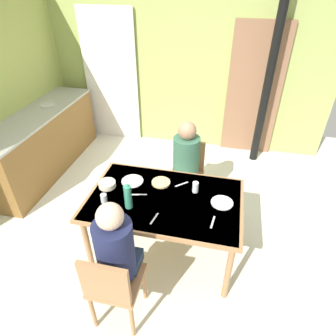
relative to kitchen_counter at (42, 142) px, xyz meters
name	(u,v)px	position (x,y,z in m)	size (l,w,h in m)	color
ground_plane	(145,235)	(1.84, -0.99, -0.45)	(6.05, 6.05, 0.00)	silver
wall_back	(183,69)	(1.84, 1.33, 0.81)	(4.54, 0.10, 2.53)	#9BAB5A
door_wooden	(253,92)	(2.95, 1.25, 0.55)	(0.80, 0.05, 2.00)	#895F44
stove_pipe_column	(268,81)	(3.10, 0.98, 0.81)	(0.12, 0.12, 2.53)	black
curtain_panel	(111,78)	(0.65, 1.23, 0.61)	(0.90, 0.03, 2.12)	white
kitchen_counter	(42,142)	(0.00, 0.00, 0.00)	(0.61, 2.19, 0.91)	brown
dining_table	(165,204)	(2.12, -1.15, 0.22)	(1.47, 0.94, 0.74)	#A37249
chair_near_diner	(113,285)	(1.90, -1.97, 0.05)	(0.40, 0.40, 0.87)	#A37249
chair_far_diner	(187,172)	(2.21, -0.33, 0.05)	(0.40, 0.40, 0.87)	#A37249
person_near_diner	(116,247)	(1.90, -1.84, 0.33)	(0.30, 0.37, 0.77)	#1D2D46
person_far_diner	(186,158)	(2.21, -0.47, 0.33)	(0.30, 0.37, 0.77)	#325C53
water_bottle_green_near	(128,196)	(1.83, -1.34, 0.42)	(0.07, 0.07, 0.27)	#378D6C
serving_bowl_center	(107,184)	(1.52, -1.10, 0.32)	(0.17, 0.17, 0.06)	#F2E5C4
dinner_plate_near_left	(222,203)	(2.66, -1.10, 0.30)	(0.21, 0.21, 0.01)	white
dinner_plate_near_right	(132,181)	(1.74, -0.97, 0.30)	(0.22, 0.22, 0.01)	white
drinking_glass_by_near_diner	(104,198)	(1.58, -1.33, 0.34)	(0.06, 0.06, 0.09)	silver
drinking_glass_by_far_diner	(195,187)	(2.39, -0.99, 0.34)	(0.06, 0.06, 0.11)	silver
drinking_glass_spare_center	(121,217)	(1.82, -1.52, 0.33)	(0.06, 0.06, 0.09)	silver
bread_plate_sliced	(161,182)	(2.03, -0.93, 0.30)	(0.19, 0.19, 0.02)	#DBB77A
cutlery_knife_near	(154,219)	(2.10, -1.44, 0.29)	(0.15, 0.02, 0.00)	silver
cutlery_fork_near	(213,222)	(2.60, -1.37, 0.29)	(0.15, 0.02, 0.00)	silver
cutlery_knife_far	(182,184)	(2.24, -0.90, 0.29)	(0.15, 0.02, 0.00)	silver
cutlery_fork_far	(139,195)	(1.87, -1.15, 0.29)	(0.15, 0.02, 0.00)	silver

